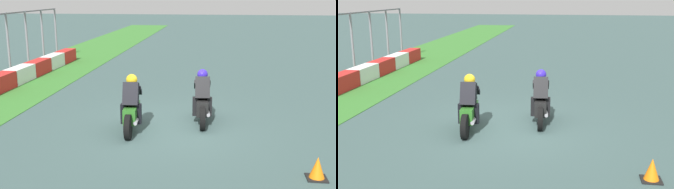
% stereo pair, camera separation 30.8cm
% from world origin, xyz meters
% --- Properties ---
extents(ground_plane, '(120.00, 120.00, 0.00)m').
position_xyz_m(ground_plane, '(0.00, 0.00, 0.00)').
color(ground_plane, '#3A5351').
extents(rider_lane_a, '(2.04, 0.55, 1.51)m').
position_xyz_m(rider_lane_a, '(0.58, -0.80, 0.62)').
color(rider_lane_a, black).
rests_on(rider_lane_a, ground_plane).
extents(rider_lane_b, '(2.04, 0.55, 1.51)m').
position_xyz_m(rider_lane_b, '(-0.39, 1.01, 0.62)').
color(rider_lane_b, black).
rests_on(rider_lane_b, ground_plane).
extents(traffic_cone, '(0.40, 0.40, 0.46)m').
position_xyz_m(traffic_cone, '(-2.85, -3.24, 0.21)').
color(traffic_cone, black).
rests_on(traffic_cone, ground_plane).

